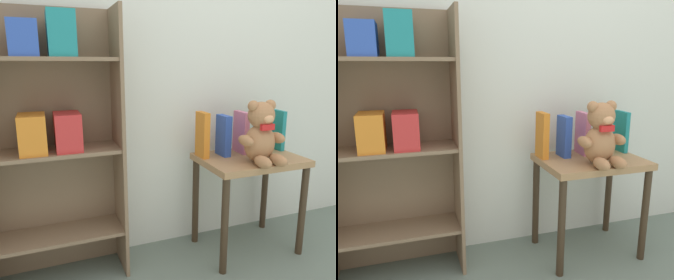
% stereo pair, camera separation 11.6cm
% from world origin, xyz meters
% --- Properties ---
extents(wall_back, '(4.80, 0.06, 2.50)m').
position_xyz_m(wall_back, '(0.00, 1.35, 1.25)').
color(wall_back, silver).
rests_on(wall_back, ground_plane).
extents(bookshelf_side, '(0.67, 0.26, 1.37)m').
position_xyz_m(bookshelf_side, '(-0.90, 1.20, 0.78)').
color(bookshelf_side, '#7F664C').
rests_on(bookshelf_side, ground_plane).
extents(display_table, '(0.58, 0.41, 0.58)m').
position_xyz_m(display_table, '(0.17, 1.06, 0.48)').
color(display_table, '#9E754C').
rests_on(display_table, ground_plane).
extents(teddy_bear, '(0.26, 0.24, 0.34)m').
position_xyz_m(teddy_bear, '(0.15, 0.96, 0.73)').
color(teddy_bear, '#A8754C').
rests_on(teddy_bear, display_table).
extents(book_standing_orange, '(0.04, 0.11, 0.26)m').
position_xyz_m(book_standing_orange, '(-0.09, 1.17, 0.71)').
color(book_standing_orange, orange).
rests_on(book_standing_orange, display_table).
extents(book_standing_blue, '(0.04, 0.11, 0.24)m').
position_xyz_m(book_standing_blue, '(0.04, 1.15, 0.70)').
color(book_standing_blue, '#2D51B7').
rests_on(book_standing_blue, display_table).
extents(book_standing_pink, '(0.04, 0.14, 0.25)m').
position_xyz_m(book_standing_pink, '(0.17, 1.17, 0.70)').
color(book_standing_pink, '#D17093').
rests_on(book_standing_pink, display_table).
extents(book_standing_green, '(0.03, 0.10, 0.22)m').
position_xyz_m(book_standing_green, '(0.30, 1.16, 0.69)').
color(book_standing_green, '#33934C').
rests_on(book_standing_green, display_table).
extents(book_standing_teal, '(0.03, 0.14, 0.25)m').
position_xyz_m(book_standing_teal, '(0.42, 1.16, 0.70)').
color(book_standing_teal, teal).
rests_on(book_standing_teal, display_table).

